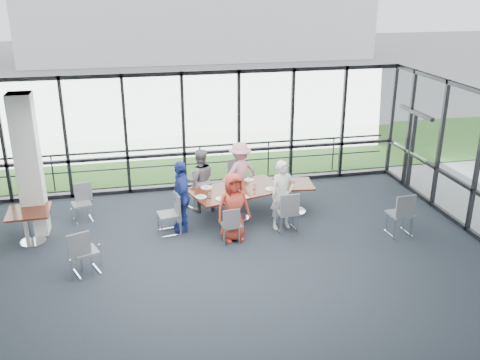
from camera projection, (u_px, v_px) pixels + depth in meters
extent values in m
cube|color=#1F2831|center=(217.00, 284.00, 10.15)|extent=(12.00, 10.00, 0.02)
cube|color=white|center=(214.00, 119.00, 9.02)|extent=(12.00, 10.00, 0.04)
cube|color=white|center=(183.00, 132.00, 14.15)|extent=(12.00, 0.10, 3.20)
cube|color=black|center=(412.00, 152.00, 14.39)|extent=(0.12, 1.60, 2.10)
cube|color=white|center=(29.00, 166.00, 11.62)|extent=(0.50, 0.50, 3.20)
cube|color=gray|center=(169.00, 139.00, 19.30)|extent=(80.00, 70.00, 0.02)
cube|color=#2C5F24|center=(175.00, 155.00, 17.46)|extent=(80.00, 5.00, 0.01)
cube|color=silver|center=(195.00, 13.00, 39.12)|extent=(24.00, 10.00, 6.00)
cylinder|color=#2D2D33|center=(183.00, 164.00, 15.09)|extent=(12.00, 0.06, 0.06)
cube|color=#3C1D11|center=(237.00, 190.00, 12.63)|extent=(2.42, 1.75, 0.04)
cylinder|color=silver|center=(237.00, 205.00, 12.76)|extent=(0.12, 0.12, 0.71)
cylinder|color=silver|center=(237.00, 218.00, 12.88)|extent=(0.56, 0.56, 0.03)
cube|color=#3C1D11|center=(29.00, 212.00, 11.46)|extent=(0.91, 0.91, 0.04)
cylinder|color=silver|center=(31.00, 228.00, 11.60)|extent=(0.12, 0.12, 0.71)
cube|color=#3C1D11|center=(295.00, 184.00, 13.00)|extent=(0.92, 0.92, 0.04)
cylinder|color=silver|center=(295.00, 198.00, 13.13)|extent=(0.12, 0.12, 0.71)
imported|color=#B73727|center=(233.00, 207.00, 11.59)|extent=(0.83, 0.61, 1.55)
imported|color=silver|center=(283.00, 195.00, 12.13)|extent=(0.65, 0.51, 1.62)
imported|color=slate|center=(200.00, 180.00, 13.08)|extent=(0.78, 0.50, 1.59)
imported|color=pink|center=(240.00, 172.00, 13.64)|extent=(1.12, 0.79, 1.57)
imported|color=navy|center=(181.00, 196.00, 12.03)|extent=(0.58, 1.00, 1.66)
cylinder|color=white|center=(221.00, 199.00, 12.07)|extent=(0.26, 0.26, 0.01)
cylinder|color=white|center=(271.00, 189.00, 12.63)|extent=(0.25, 0.25, 0.01)
cylinder|color=white|center=(207.00, 187.00, 12.72)|extent=(0.28, 0.28, 0.01)
cylinder|color=white|center=(249.00, 180.00, 13.20)|extent=(0.25, 0.25, 0.01)
cylinder|color=white|center=(201.00, 197.00, 12.17)|extent=(0.26, 0.26, 0.01)
cylinder|color=white|center=(234.00, 192.00, 12.28)|extent=(0.07, 0.07, 0.15)
cylinder|color=white|center=(255.00, 187.00, 12.59)|extent=(0.06, 0.06, 0.13)
cylinder|color=white|center=(231.00, 182.00, 12.87)|extent=(0.06, 0.06, 0.13)
cylinder|color=white|center=(210.00, 196.00, 12.08)|extent=(0.07, 0.07, 0.14)
cube|color=white|center=(243.00, 197.00, 12.17)|extent=(0.32, 0.26, 0.00)
cube|color=white|center=(281.00, 187.00, 12.75)|extent=(0.29, 0.21, 0.00)
cube|color=white|center=(235.00, 182.00, 13.08)|extent=(0.30, 0.34, 0.00)
cube|color=black|center=(237.00, 188.00, 12.67)|extent=(0.10, 0.07, 0.04)
cylinder|color=#B80B01|center=(237.00, 186.00, 12.60)|extent=(0.06, 0.06, 0.18)
cylinder|color=#146B1C|center=(240.00, 185.00, 12.61)|extent=(0.05, 0.05, 0.20)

